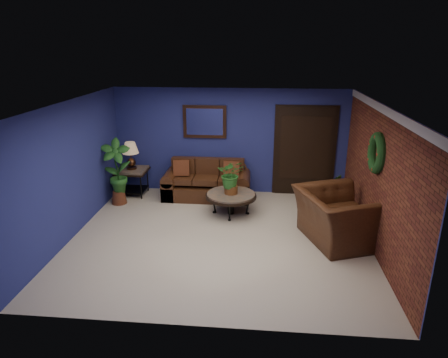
# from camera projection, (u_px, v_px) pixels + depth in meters

# --- Properties ---
(floor) EXTENTS (5.50, 5.50, 0.00)m
(floor) POSITION_uv_depth(u_px,v_px,m) (220.00, 237.00, 7.52)
(floor) COLOR #C2B2A1
(floor) RESTS_ON ground
(wall_back) EXTENTS (5.50, 0.04, 2.50)m
(wall_back) POSITION_uv_depth(u_px,v_px,m) (230.00, 142.00, 9.47)
(wall_back) COLOR navy
(wall_back) RESTS_ON ground
(wall_left) EXTENTS (0.04, 5.00, 2.50)m
(wall_left) POSITION_uv_depth(u_px,v_px,m) (71.00, 170.00, 7.35)
(wall_left) COLOR navy
(wall_left) RESTS_ON ground
(wall_right_brick) EXTENTS (0.04, 5.00, 2.50)m
(wall_right_brick) POSITION_uv_depth(u_px,v_px,m) (378.00, 179.00, 6.87)
(wall_right_brick) COLOR brown
(wall_right_brick) RESTS_ON ground
(ceiling) EXTENTS (5.50, 5.00, 0.02)m
(ceiling) POSITION_uv_depth(u_px,v_px,m) (219.00, 104.00, 6.71)
(ceiling) COLOR silver
(ceiling) RESTS_ON wall_back
(crown_molding) EXTENTS (0.03, 5.00, 0.14)m
(crown_molding) POSITION_uv_depth(u_px,v_px,m) (385.00, 111.00, 6.49)
(crown_molding) COLOR white
(crown_molding) RESTS_ON wall_right_brick
(wall_mirror) EXTENTS (1.02, 0.06, 0.77)m
(wall_mirror) POSITION_uv_depth(u_px,v_px,m) (205.00, 122.00, 9.33)
(wall_mirror) COLOR #462817
(wall_mirror) RESTS_ON wall_back
(closet_door) EXTENTS (1.44, 0.06, 2.18)m
(closet_door) POSITION_uv_depth(u_px,v_px,m) (304.00, 152.00, 9.35)
(closet_door) COLOR black
(closet_door) RESTS_ON wall_back
(wreath) EXTENTS (0.16, 0.72, 0.72)m
(wreath) POSITION_uv_depth(u_px,v_px,m) (377.00, 153.00, 6.78)
(wreath) COLOR black
(wreath) RESTS_ON wall_right_brick
(sofa) EXTENTS (2.01, 0.87, 0.90)m
(sofa) POSITION_uv_depth(u_px,v_px,m) (207.00, 185.00, 9.42)
(sofa) COLOR #462514
(sofa) RESTS_ON ground
(coffee_table) EXTENTS (1.08, 1.08, 0.46)m
(coffee_table) POSITION_uv_depth(u_px,v_px,m) (231.00, 196.00, 8.43)
(coffee_table) COLOR #4A4641
(coffee_table) RESTS_ON ground
(end_table) EXTENTS (0.70, 0.70, 0.64)m
(end_table) POSITION_uv_depth(u_px,v_px,m) (132.00, 175.00, 9.49)
(end_table) COLOR #4A4641
(end_table) RESTS_ON ground
(table_lamp) EXTENTS (0.38, 0.38, 0.63)m
(table_lamp) POSITION_uv_depth(u_px,v_px,m) (131.00, 152.00, 9.31)
(table_lamp) COLOR #462817
(table_lamp) RESTS_ON end_table
(side_chair) EXTENTS (0.41, 0.41, 0.85)m
(side_chair) POSITION_uv_depth(u_px,v_px,m) (240.00, 178.00, 9.33)
(side_chair) COLOR #533517
(side_chair) RESTS_ON ground
(armchair) EXTENTS (1.68, 1.79, 0.94)m
(armchair) POSITION_uv_depth(u_px,v_px,m) (337.00, 217.00, 7.26)
(armchair) COLOR #462514
(armchair) RESTS_ON ground
(coffee_plant) EXTENTS (0.56, 0.49, 0.74)m
(coffee_plant) POSITION_uv_depth(u_px,v_px,m) (231.00, 175.00, 8.28)
(coffee_plant) COLOR brown
(coffee_plant) RESTS_ON coffee_table
(floor_plant) EXTENTS (0.40, 0.36, 0.77)m
(floor_plant) POSITION_uv_depth(u_px,v_px,m) (333.00, 190.00, 8.81)
(floor_plant) COLOR brown
(floor_plant) RESTS_ON ground
(tall_plant) EXTENTS (0.74, 0.59, 1.49)m
(tall_plant) POSITION_uv_depth(u_px,v_px,m) (117.00, 169.00, 8.85)
(tall_plant) COLOR brown
(tall_plant) RESTS_ON ground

